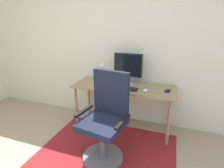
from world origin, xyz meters
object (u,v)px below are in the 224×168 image
(computer_mouse, at_px, (145,90))
(cell_phone, at_px, (168,91))
(office_chair, at_px, (105,123))
(monitor, at_px, (128,66))
(coffee_cup, at_px, (98,77))
(desk, at_px, (123,90))
(desk_lamp, at_px, (103,69))
(keyboard, at_px, (123,88))

(computer_mouse, bearing_deg, cell_phone, 20.56)
(cell_phone, relative_size, office_chair, 0.12)
(monitor, xyz_separation_m, coffee_cup, (-0.53, 0.00, -0.23))
(desk, xyz_separation_m, desk_lamp, (-0.29, -0.12, 0.35))
(desk, bearing_deg, keyboard, -76.02)
(coffee_cup, bearing_deg, cell_phone, -8.04)
(monitor, bearing_deg, office_chair, -93.06)
(desk, relative_size, monitor, 3.25)
(keyboard, bearing_deg, cell_phone, 9.94)
(monitor, distance_m, keyboard, 0.38)
(cell_phone, bearing_deg, desk, -173.31)
(desk, relative_size, desk_lamp, 4.04)
(desk, bearing_deg, coffee_cup, 163.47)
(computer_mouse, xyz_separation_m, desk_lamp, (-0.65, 0.01, 0.25))
(desk, distance_m, desk_lamp, 0.47)
(monitor, bearing_deg, coffee_cup, 179.79)
(coffee_cup, bearing_deg, desk_lamp, -51.65)
(keyboard, height_order, office_chair, office_chair)
(desk, height_order, coffee_cup, coffee_cup)
(coffee_cup, xyz_separation_m, office_chair, (0.48, -0.88, -0.30))
(cell_phone, relative_size, desk_lamp, 0.36)
(computer_mouse, bearing_deg, desk_lamp, 178.83)
(desk, height_order, computer_mouse, computer_mouse)
(monitor, xyz_separation_m, office_chair, (-0.05, -0.88, -0.53))
(monitor, relative_size, computer_mouse, 4.66)
(keyboard, height_order, computer_mouse, computer_mouse)
(keyboard, distance_m, computer_mouse, 0.33)
(desk, height_order, cell_phone, cell_phone)
(desk, height_order, office_chair, office_chair)
(monitor, distance_m, cell_phone, 0.71)
(coffee_cup, height_order, office_chair, office_chair)
(desk, xyz_separation_m, computer_mouse, (0.36, -0.13, 0.09))
(keyboard, bearing_deg, desk_lamp, 178.23)
(keyboard, bearing_deg, computer_mouse, -0.57)
(coffee_cup, relative_size, desk_lamp, 0.24)
(desk, bearing_deg, office_chair, -91.47)
(cell_phone, bearing_deg, monitor, 173.62)
(monitor, xyz_separation_m, computer_mouse, (0.33, -0.28, -0.26))
(desk_lamp, distance_m, office_chair, 0.85)
(desk, bearing_deg, cell_phone, -1.33)
(desk_lamp, bearing_deg, office_chair, -65.93)
(monitor, distance_m, coffee_cup, 0.58)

